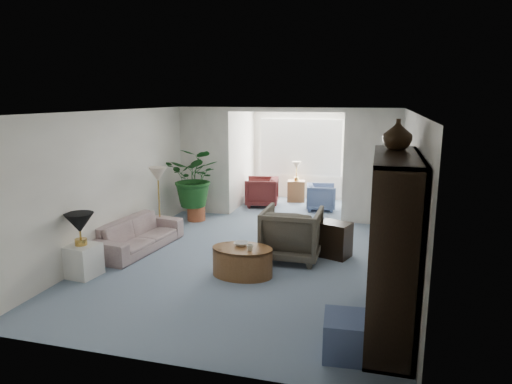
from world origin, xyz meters
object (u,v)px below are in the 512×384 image
(coffee_table, at_px, (242,262))
(coffee_bowl, at_px, (241,244))
(end_table, at_px, (83,260))
(ottoman, at_px, (349,336))
(table_lamp, at_px, (79,223))
(floor_lamp, at_px, (158,174))
(sunroom_chair_maroon, at_px, (262,192))
(sunroom_chair_blue, at_px, (321,197))
(entertainment_cabinet, at_px, (392,246))
(coffee_cup, at_px, (250,248))
(sofa, at_px, (138,235))
(side_table_dark, at_px, (335,240))
(wingback_chair, at_px, (292,234))
(plant_pot, at_px, (196,213))
(cabinet_urn, at_px, (398,134))
(sunroom_table, at_px, (296,191))
(framed_picture, at_px, (409,170))

(coffee_table, height_order, coffee_bowl, coffee_bowl)
(end_table, bearing_deg, ottoman, -15.74)
(coffee_bowl, distance_m, ottoman, 2.64)
(table_lamp, bearing_deg, floor_lamp, 84.70)
(table_lamp, bearing_deg, sunroom_chair_maroon, 73.62)
(coffee_bowl, xyz_separation_m, sunroom_chair_maroon, (-0.80, 4.42, -0.11))
(sunroom_chair_blue, bearing_deg, entertainment_cabinet, -173.97)
(coffee_cup, distance_m, sunroom_chair_blue, 4.65)
(sofa, relative_size, side_table_dark, 3.15)
(wingback_chair, distance_m, sunroom_chair_maroon, 3.87)
(sofa, height_order, side_table_dark, side_table_dark)
(sofa, height_order, ottoman, sofa)
(coffee_bowl, distance_m, sunroom_chair_maroon, 4.49)
(entertainment_cabinet, height_order, plant_pot, entertainment_cabinet)
(coffee_bowl, bearing_deg, table_lamp, -161.84)
(entertainment_cabinet, bearing_deg, cabinet_urn, 90.00)
(floor_lamp, height_order, entertainment_cabinet, entertainment_cabinet)
(coffee_bowl, height_order, cabinet_urn, cabinet_urn)
(wingback_chair, xyz_separation_m, ottoman, (1.15, -2.76, -0.23))
(plant_pot, relative_size, sunroom_table, 0.72)
(framed_picture, bearing_deg, sofa, 176.35)
(framed_picture, xyz_separation_m, coffee_table, (-2.38, -0.40, -1.47))
(coffee_table, height_order, cabinet_urn, cabinet_urn)
(side_table_dark, distance_m, sunroom_chair_blue, 3.35)
(entertainment_cabinet, bearing_deg, table_lamp, 173.69)
(framed_picture, height_order, table_lamp, framed_picture)
(end_table, height_order, entertainment_cabinet, entertainment_cabinet)
(plant_pot, bearing_deg, coffee_table, -55.52)
(end_table, xyz_separation_m, coffee_bowl, (2.33, 0.76, 0.23))
(coffee_table, distance_m, sunroom_table, 5.27)
(floor_lamp, relative_size, ottoman, 0.67)
(framed_picture, xyz_separation_m, ottoman, (-0.64, -2.22, -1.48))
(coffee_bowl, relative_size, sunroom_chair_maroon, 0.27)
(coffee_table, distance_m, side_table_dark, 1.79)
(side_table_dark, xyz_separation_m, entertainment_cabinet, (0.85, -2.40, 0.75))
(plant_pot, bearing_deg, sofa, -96.48)
(end_table, relative_size, side_table_dark, 0.82)
(framed_picture, bearing_deg, side_table_dark, 142.20)
(entertainment_cabinet, bearing_deg, sunroom_table, 109.33)
(sunroom_table, bearing_deg, floor_lamp, -118.96)
(sunroom_chair_maroon, relative_size, sunroom_table, 1.45)
(floor_lamp, height_order, plant_pot, floor_lamp)
(cabinet_urn, bearing_deg, sunroom_table, 110.82)
(plant_pot, bearing_deg, sunroom_chair_maroon, 57.57)
(floor_lamp, distance_m, coffee_bowl, 2.67)
(coffee_bowl, relative_size, plant_pot, 0.55)
(side_table_dark, height_order, plant_pot, side_table_dark)
(coffee_table, relative_size, plant_pot, 2.37)
(ottoman, xyz_separation_m, plant_pot, (-3.68, 4.64, -0.06))
(wingback_chair, bearing_deg, sunroom_chair_maroon, -67.68)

